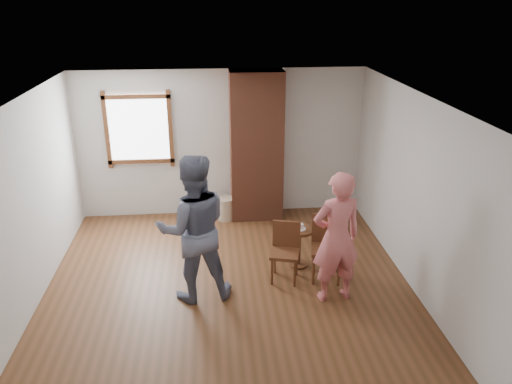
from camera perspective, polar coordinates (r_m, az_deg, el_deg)
ground at (r=6.87m, az=-3.00°, el=-11.59°), size 5.50×5.50×0.00m
room_shell at (r=6.63m, az=-4.04°, el=4.51°), size 5.04×5.52×2.62m
brick_chimney at (r=8.63m, az=0.05°, el=5.17°), size 0.90×0.50×2.60m
stoneware_crock at (r=8.88m, az=-3.48°, el=-1.92°), size 0.41×0.41×0.40m
dark_pot at (r=8.94m, az=-7.13°, el=-2.79°), size 0.16×0.16×0.15m
dining_chair_left at (r=7.01m, az=3.39°, el=-6.40°), size 0.47×0.47×0.83m
dining_chair_right at (r=7.09m, az=8.08°, el=-5.84°), size 0.50×0.50×0.92m
side_table at (r=7.35m, az=4.95°, el=-5.60°), size 0.40×0.40×0.60m
cake_plate at (r=7.26m, az=5.00°, el=-4.20°), size 0.18×0.18×0.01m
cake_slice at (r=7.24m, az=5.09°, el=-3.95°), size 0.08×0.07×0.06m
man at (r=6.40m, az=-7.16°, el=-4.20°), size 1.06×0.88×1.97m
person_pink at (r=6.43m, az=9.18°, el=-5.18°), size 0.71×0.53×1.78m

